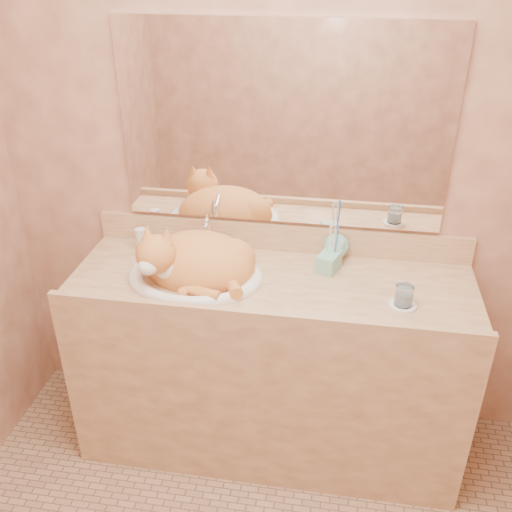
% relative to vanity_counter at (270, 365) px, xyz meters
% --- Properties ---
extents(wall_back, '(2.40, 0.02, 2.50)m').
position_rel_vanity_counter_xyz_m(wall_back, '(0.00, 0.28, 0.82)').
color(wall_back, '#905841').
rests_on(wall_back, ground).
extents(vanity_counter, '(1.60, 0.55, 0.85)m').
position_rel_vanity_counter_xyz_m(vanity_counter, '(0.00, 0.00, 0.00)').
color(vanity_counter, '#986A44').
rests_on(vanity_counter, floor).
extents(mirror, '(1.30, 0.02, 0.80)m').
position_rel_vanity_counter_xyz_m(mirror, '(0.00, 0.26, 0.97)').
color(mirror, white).
rests_on(mirror, wall_back).
extents(sink_basin, '(0.56, 0.48, 0.16)m').
position_rel_vanity_counter_xyz_m(sink_basin, '(-0.30, -0.02, 0.51)').
color(sink_basin, white).
rests_on(sink_basin, vanity_counter).
extents(faucet, '(0.06, 0.13, 0.17)m').
position_rel_vanity_counter_xyz_m(faucet, '(-0.30, 0.18, 0.51)').
color(faucet, white).
rests_on(faucet, vanity_counter).
extents(cat, '(0.48, 0.40, 0.25)m').
position_rel_vanity_counter_xyz_m(cat, '(-0.31, -0.01, 0.50)').
color(cat, '#C66F2D').
rests_on(cat, sink_basin).
extents(soap_dispenser, '(0.10, 0.10, 0.17)m').
position_rel_vanity_counter_xyz_m(soap_dispenser, '(0.20, 0.07, 0.51)').
color(soap_dispenser, '#79C2A9').
rests_on(soap_dispenser, vanity_counter).
extents(toothbrush_cup, '(0.12, 0.12, 0.10)m').
position_rel_vanity_counter_xyz_m(toothbrush_cup, '(0.23, 0.14, 0.48)').
color(toothbrush_cup, '#79C2A9').
rests_on(toothbrush_cup, vanity_counter).
extents(toothbrushes, '(0.03, 0.03, 0.21)m').
position_rel_vanity_counter_xyz_m(toothbrushes, '(0.23, 0.14, 0.55)').
color(toothbrushes, silver).
rests_on(toothbrushes, toothbrush_cup).
extents(saucer, '(0.10, 0.10, 0.01)m').
position_rel_vanity_counter_xyz_m(saucer, '(0.50, -0.10, 0.43)').
color(saucer, silver).
rests_on(saucer, vanity_counter).
extents(water_glass, '(0.07, 0.07, 0.08)m').
position_rel_vanity_counter_xyz_m(water_glass, '(0.50, -0.10, 0.47)').
color(water_glass, silver).
rests_on(water_glass, saucer).
extents(lotion_bottle, '(0.04, 0.04, 0.11)m').
position_rel_vanity_counter_xyz_m(lotion_bottle, '(-0.58, 0.15, 0.48)').
color(lotion_bottle, silver).
rests_on(lotion_bottle, vanity_counter).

